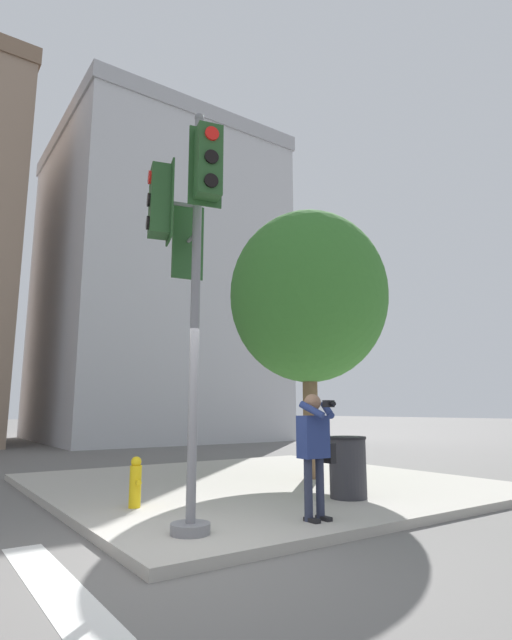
{
  "coord_description": "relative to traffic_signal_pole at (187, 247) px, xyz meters",
  "views": [
    {
      "loc": [
        -2.43,
        -4.96,
        1.53
      ],
      "look_at": [
        1.31,
        0.44,
        2.7
      ],
      "focal_mm": 28.0,
      "sensor_mm": 36.0,
      "label": 1
    }
  ],
  "objects": [
    {
      "name": "street_tree",
      "position": [
        4.32,
        2.71,
        0.43
      ],
      "size": [
        3.42,
        3.42,
        5.73
      ],
      "color": "brown",
      "rests_on": "sidewalk_corner"
    },
    {
      "name": "sidewalk_corner",
      "position": [
        3.24,
        3.06,
        -3.47
      ],
      "size": [
        8.0,
        8.0,
        0.13
      ],
      "color": "#ADA89E",
      "rests_on": "ground_plane"
    },
    {
      "name": "ground_plane",
      "position": [
        -0.26,
        -0.44,
        -3.53
      ],
      "size": [
        160.0,
        160.0,
        0.0
      ],
      "primitive_type": "plane",
      "color": "slate"
    },
    {
      "name": "fire_hydrant",
      "position": [
        0.17,
        1.81,
        -3.05
      ],
      "size": [
        0.17,
        0.23,
        0.72
      ],
      "color": "yellow",
      "rests_on": "sidewalk_corner"
    },
    {
      "name": "trash_bin",
      "position": [
        3.28,
        0.61,
        -2.92
      ],
      "size": [
        0.62,
        0.62,
        0.96
      ],
      "color": "#2D2D33",
      "rests_on": "sidewalk_corner"
    },
    {
      "name": "person_photographer",
      "position": [
        1.78,
        -0.31,
        -2.45
      ],
      "size": [
        0.58,
        0.54,
        1.6
      ],
      "color": "black",
      "rests_on": "sidewalk_corner"
    },
    {
      "name": "traffic_signal_pole",
      "position": [
        0.0,
        0.0,
        0.0
      ],
      "size": [
        0.89,
        1.27,
        5.26
      ],
      "color": "slate",
      "rests_on": "sidewalk_corner"
    },
    {
      "name": "building_right",
      "position": [
        7.85,
        19.66,
        4.58
      ],
      "size": [
        10.96,
        11.31,
        16.2
      ],
      "color": "#BCBCC1",
      "rests_on": "ground_plane"
    }
  ]
}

